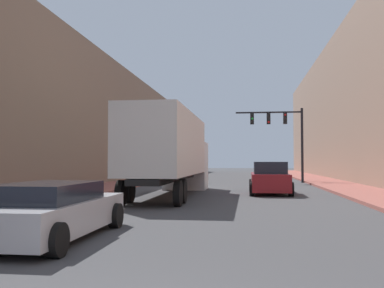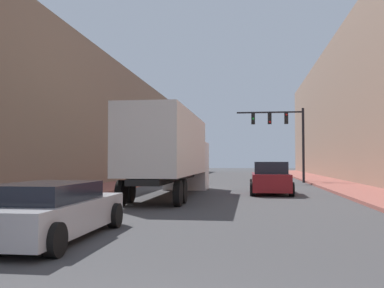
% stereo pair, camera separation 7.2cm
% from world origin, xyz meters
% --- Properties ---
extents(sidewalk_right, '(3.21, 80.00, 0.15)m').
position_xyz_m(sidewalk_right, '(7.46, 30.00, 0.07)').
color(sidewalk_right, '#9E564C').
rests_on(sidewalk_right, ground).
extents(sidewalk_left, '(3.21, 80.00, 0.15)m').
position_xyz_m(sidewalk_left, '(-7.46, 30.00, 0.07)').
color(sidewalk_left, '#9E564C').
rests_on(sidewalk_left, ground).
extents(building_left, '(6.00, 80.00, 9.77)m').
position_xyz_m(building_left, '(-12.06, 30.00, 4.88)').
color(building_left, '#846B56').
rests_on(building_left, ground).
extents(semi_truck, '(2.54, 12.21, 3.94)m').
position_xyz_m(semi_truck, '(-2.41, 17.59, 2.24)').
color(semi_truck, silver).
rests_on(semi_truck, ground).
extents(sedan_car, '(2.10, 4.78, 1.26)m').
position_xyz_m(sedan_car, '(-3.00, 5.68, 0.62)').
color(sedan_car, '#B7B7BC').
rests_on(sedan_car, ground).
extents(suv_car, '(2.14, 4.76, 1.69)m').
position_xyz_m(suv_car, '(2.51, 19.69, 0.80)').
color(suv_car, maroon).
rests_on(suv_car, ground).
extents(traffic_signal_gantry, '(5.39, 0.35, 5.97)m').
position_xyz_m(traffic_signal_gantry, '(4.26, 31.58, 4.25)').
color(traffic_signal_gantry, black).
rests_on(traffic_signal_gantry, ground).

